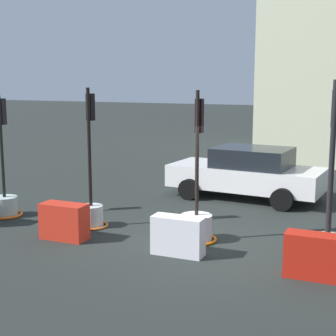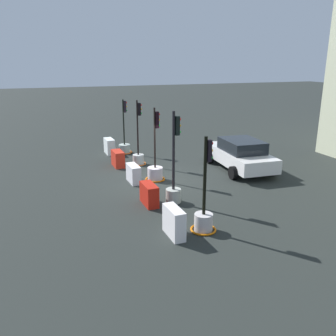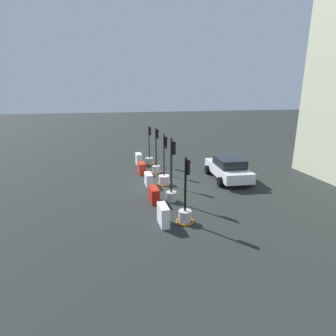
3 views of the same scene
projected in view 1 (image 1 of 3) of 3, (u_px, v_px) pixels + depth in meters
ground_plane at (198, 241)px, 11.07m from camera, size 120.00×120.00×0.00m
traffic_light_0 at (5, 199)px, 13.03m from camera, size 0.89×0.89×3.09m
traffic_light_1 at (91, 204)px, 12.07m from camera, size 0.81×0.81×3.29m
traffic_light_2 at (197, 220)px, 11.01m from camera, size 0.90×0.90×3.25m
traffic_light_3 at (328, 223)px, 9.67m from camera, size 0.58×0.58×3.47m
construction_barrier_1 at (64, 221)px, 11.13m from camera, size 1.05×0.51×0.80m
construction_barrier_2 at (178, 236)px, 10.12m from camera, size 1.06×0.43×0.79m
construction_barrier_3 at (315, 256)px, 8.93m from camera, size 1.06×0.46×0.80m
car_white_van at (247, 173)px, 14.97m from camera, size 4.55×2.43×1.51m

